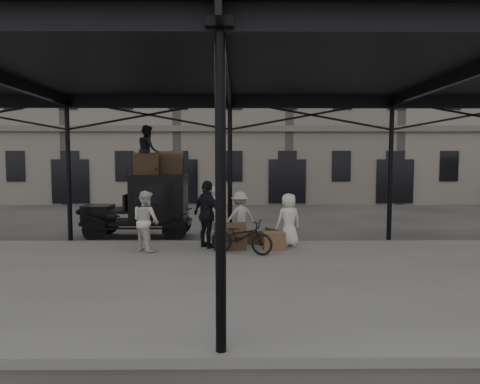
{
  "coord_description": "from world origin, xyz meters",
  "views": [
    {
      "loc": [
        0.21,
        -11.27,
        2.67
      ],
      "look_at": [
        0.31,
        1.6,
        1.7
      ],
      "focal_mm": 32.0,
      "sensor_mm": 36.0,
      "label": 1
    }
  ],
  "objects_px": {
    "steamer_trunk_roof_near": "(146,165)",
    "steamer_trunk_platform": "(230,238)",
    "porter_official": "(207,214)",
    "taxi": "(150,203)",
    "bicycle": "(241,237)",
    "porter_left": "(211,213)"
  },
  "relations": [
    {
      "from": "porter_official",
      "to": "steamer_trunk_roof_near",
      "type": "bearing_deg",
      "value": 3.74
    },
    {
      "from": "porter_official",
      "to": "steamer_trunk_roof_near",
      "type": "relative_size",
      "value": 2.33
    },
    {
      "from": "taxi",
      "to": "steamer_trunk_platform",
      "type": "height_order",
      "value": "taxi"
    },
    {
      "from": "taxi",
      "to": "porter_left",
      "type": "relative_size",
      "value": 2.07
    },
    {
      "from": "steamer_trunk_roof_near",
      "to": "steamer_trunk_platform",
      "type": "bearing_deg",
      "value": -52.17
    },
    {
      "from": "porter_official",
      "to": "taxi",
      "type": "bearing_deg",
      "value": -0.48
    },
    {
      "from": "porter_official",
      "to": "steamer_trunk_roof_near",
      "type": "xyz_separation_m",
      "value": [
        -2.19,
        2.13,
        1.37
      ]
    },
    {
      "from": "porter_official",
      "to": "bicycle",
      "type": "bearing_deg",
      "value": -171.36
    },
    {
      "from": "porter_left",
      "to": "bicycle",
      "type": "bearing_deg",
      "value": 129.65
    },
    {
      "from": "taxi",
      "to": "porter_left",
      "type": "distance_m",
      "value": 2.6
    },
    {
      "from": "porter_official",
      "to": "porter_left",
      "type": "bearing_deg",
      "value": -44.56
    },
    {
      "from": "steamer_trunk_roof_near",
      "to": "steamer_trunk_platform",
      "type": "relative_size",
      "value": 0.96
    },
    {
      "from": "taxi",
      "to": "steamer_trunk_roof_near",
      "type": "relative_size",
      "value": 4.41
    },
    {
      "from": "taxi",
      "to": "steamer_trunk_roof_near",
      "type": "xyz_separation_m",
      "value": [
        -0.08,
        -0.25,
        1.28
      ]
    },
    {
      "from": "bicycle",
      "to": "steamer_trunk_roof_near",
      "type": "height_order",
      "value": "steamer_trunk_roof_near"
    },
    {
      "from": "bicycle",
      "to": "steamer_trunk_roof_near",
      "type": "bearing_deg",
      "value": 69.38
    },
    {
      "from": "taxi",
      "to": "steamer_trunk_roof_near",
      "type": "distance_m",
      "value": 1.31
    },
    {
      "from": "porter_official",
      "to": "bicycle",
      "type": "relative_size",
      "value": 1.1
    },
    {
      "from": "bicycle",
      "to": "steamer_trunk_roof_near",
      "type": "distance_m",
      "value": 4.69
    },
    {
      "from": "taxi",
      "to": "porter_left",
      "type": "xyz_separation_m",
      "value": [
        2.15,
        -1.45,
        -0.17
      ]
    },
    {
      "from": "taxi",
      "to": "porter_official",
      "type": "relative_size",
      "value": 1.89
    },
    {
      "from": "porter_left",
      "to": "porter_official",
      "type": "distance_m",
      "value": 0.93
    }
  ]
}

